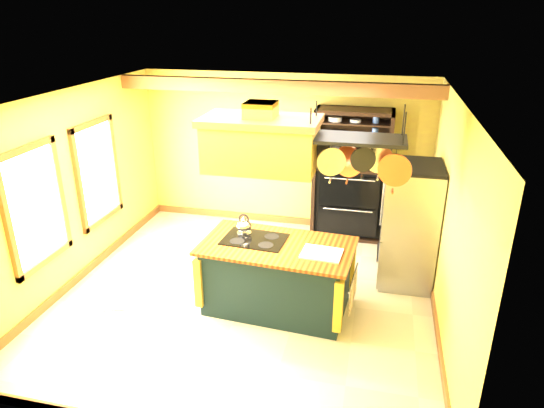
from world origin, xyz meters
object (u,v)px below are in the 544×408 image
at_px(kitchen_island, 277,276).
at_px(hutch, 350,188).
at_px(range_hood, 261,142).
at_px(refrigerator, 408,228).
at_px(pot_rack, 357,150).

bearing_deg(kitchen_island, hutch, 77.87).
xyz_separation_m(range_hood, hutch, (0.93, 2.47, -1.38)).
xyz_separation_m(refrigerator, hutch, (-0.92, 1.37, 0.03)).
bearing_deg(pot_rack, hutch, 94.30).
distance_m(pot_rack, refrigerator, 1.91).
xyz_separation_m(range_hood, pot_rack, (1.11, 0.00, -0.03)).
bearing_deg(pot_rack, refrigerator, 56.41).
height_order(range_hood, hutch, range_hood).
distance_m(kitchen_island, pot_rack, 1.97).
relative_size(kitchen_island, hutch, 0.90).
height_order(range_hood, refrigerator, range_hood).
bearing_deg(refrigerator, hutch, 123.71).
bearing_deg(kitchen_island, refrigerator, 38.04).
height_order(kitchen_island, refrigerator, refrigerator).
bearing_deg(range_hood, pot_rack, 0.00).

